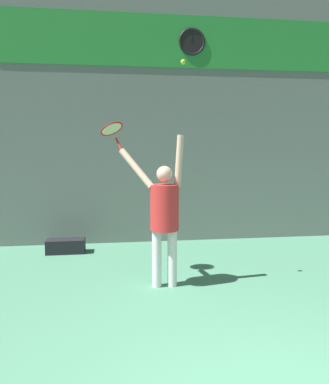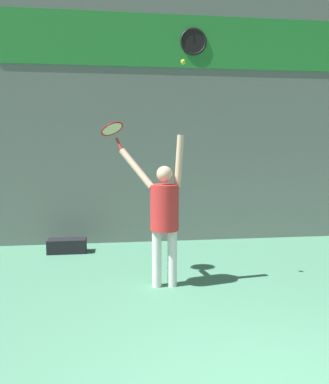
{
  "view_description": "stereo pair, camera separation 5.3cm",
  "coord_description": "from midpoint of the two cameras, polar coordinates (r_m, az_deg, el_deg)",
  "views": [
    {
      "loc": [
        -1.2,
        -1.98,
        1.91
      ],
      "look_at": [
        -0.52,
        2.98,
        1.32
      ],
      "focal_mm": 35.0,
      "sensor_mm": 36.0,
      "label": 1
    },
    {
      "loc": [
        -1.14,
        -1.99,
        1.91
      ],
      "look_at": [
        -0.52,
        2.98,
        1.32
      ],
      "focal_mm": 35.0,
      "sensor_mm": 36.0,
      "label": 2
    }
  ],
  "objects": [
    {
      "name": "sponsor_banner",
      "position": [
        7.82,
        1.81,
        21.99
      ],
      "size": [
        6.6,
        0.02,
        0.99
      ],
      "color": "#288C38"
    },
    {
      "name": "tennis_ball",
      "position": [
        5.11,
        3.18,
        19.19
      ],
      "size": [
        0.07,
        0.07,
        0.07
      ],
      "color": "#CCDB2D"
    },
    {
      "name": "tennis_player",
      "position": [
        5.09,
        0.22,
        -2.97
      ],
      "size": [
        0.89,
        0.56,
        2.08
      ],
      "color": "white",
      "rests_on": "ground_plane"
    },
    {
      "name": "scoreboard_clock",
      "position": [
        7.86,
        4.64,
        21.88
      ],
      "size": [
        0.53,
        0.05,
        0.53
      ],
      "color": "black"
    },
    {
      "name": "back_wall",
      "position": [
        7.63,
        1.7,
        11.19
      ],
      "size": [
        18.0,
        0.1,
        5.0
      ],
      "color": "slate",
      "rests_on": "ground_plane"
    },
    {
      "name": "tennis_racket",
      "position": [
        5.42,
        -7.64,
        9.35
      ],
      "size": [
        0.45,
        0.45,
        0.41
      ],
      "color": "red"
    },
    {
      "name": "equipment_bag",
      "position": [
        7.14,
        -14.42,
        -7.93
      ],
      "size": [
        0.69,
        0.31,
        0.25
      ],
      "color": "black",
      "rests_on": "ground_plane"
    }
  ]
}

